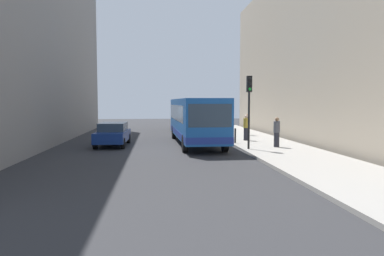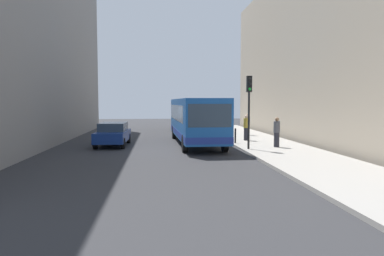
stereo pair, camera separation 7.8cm
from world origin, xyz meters
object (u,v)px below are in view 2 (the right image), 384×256
at_px(bollard_near, 235,136).
at_px(bollard_far, 221,130).
at_px(pedestrian_mid_sidewalk, 246,128).
at_px(pedestrian_far_sidewalk, 248,124).
at_px(bollard_farthest, 215,127).
at_px(car_beside_bus, 113,134).
at_px(traffic_light, 249,98).
at_px(car_behind_bus, 181,122).
at_px(bus, 195,118).
at_px(bollard_mid, 227,132).
at_px(pedestrian_near_signal, 277,132).

distance_m(bollard_near, bollard_far, 5.29).
height_order(pedestrian_mid_sidewalk, pedestrian_far_sidewalk, pedestrian_mid_sidewalk).
relative_size(bollard_far, bollard_farthest, 1.00).
xyz_separation_m(bollard_far, pedestrian_far_sidewalk, (2.20, 0.18, 0.39)).
distance_m(car_beside_bus, traffic_light, 8.97).
bearing_deg(bollard_far, pedestrian_far_sidewalk, 4.78).
bearing_deg(car_behind_bus, bus, 93.37).
distance_m(bollard_mid, pedestrian_near_signal, 5.33).
distance_m(bollard_mid, pedestrian_mid_sidewalk, 1.60).
bearing_deg(pedestrian_near_signal, car_behind_bus, 15.46).
relative_size(bus, car_behind_bus, 2.47).
relative_size(bollard_mid, bollard_far, 1.00).
distance_m(car_beside_bus, bollard_near, 7.86).
xyz_separation_m(bus, traffic_light, (2.59, -4.03, 1.28)).
bearing_deg(bus, bollard_far, -121.82).
xyz_separation_m(bollard_far, bollard_farthest, (0.00, 2.65, 0.00)).
xyz_separation_m(traffic_light, pedestrian_near_signal, (1.87, 0.71, -1.98)).
height_order(traffic_light, pedestrian_mid_sidewalk, traffic_light).
bearing_deg(bus, pedestrian_mid_sidewalk, -172.92).
relative_size(bollard_mid, bollard_farthest, 1.00).
bearing_deg(bollard_mid, bollard_near, -90.00).
relative_size(car_behind_bus, bollard_far, 4.72).
height_order(car_beside_bus, pedestrian_near_signal, pedestrian_near_signal).
xyz_separation_m(bollard_farthest, pedestrian_far_sidewalk, (2.20, -2.46, 0.39)).
relative_size(bus, bollard_near, 11.67).
height_order(bollard_near, pedestrian_far_sidewalk, pedestrian_far_sidewalk).
relative_size(bollard_farthest, pedestrian_near_signal, 0.54).
distance_m(car_behind_bus, bollard_farthest, 5.62).
relative_size(traffic_light, pedestrian_near_signal, 2.34).
xyz_separation_m(bus, bollard_farthest, (2.49, 6.91, -1.10)).
relative_size(traffic_light, bollard_farthest, 4.32).
xyz_separation_m(car_beside_bus, car_behind_bus, (5.25, 12.38, 0.00)).
bearing_deg(pedestrian_far_sidewalk, pedestrian_mid_sidewalk, 7.82).
relative_size(bollard_farthest, pedestrian_far_sidewalk, 0.55).
distance_m(bus, pedestrian_mid_sidewalk, 3.71).
bearing_deg(bollard_near, pedestrian_mid_sidewalk, 54.72).
bearing_deg(car_behind_bus, bollard_farthest, 120.38).
xyz_separation_m(traffic_light, pedestrian_mid_sidewalk, (1.01, 4.57, -1.97)).
bearing_deg(pedestrian_mid_sidewalk, bollard_mid, 88.50).
height_order(bollard_near, bollard_far, same).
height_order(bus, pedestrian_far_sidewalk, bus).
xyz_separation_m(traffic_light, bollard_farthest, (-0.10, 10.94, -2.38)).
distance_m(car_behind_bus, pedestrian_near_signal, 15.88).
bearing_deg(bollard_near, bus, 157.68).
relative_size(car_beside_bus, traffic_light, 1.09).
xyz_separation_m(bus, pedestrian_mid_sidewalk, (3.60, 0.55, -0.69)).
height_order(car_beside_bus, traffic_light, traffic_light).
distance_m(car_beside_bus, car_behind_bus, 13.44).
xyz_separation_m(traffic_light, bollard_far, (-0.10, 8.29, -2.38)).
height_order(bus, car_behind_bus, bus).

